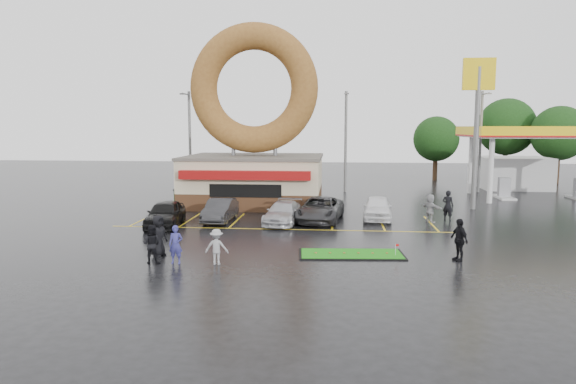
# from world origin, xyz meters

# --- Properties ---
(ground) EXTENTS (120.00, 120.00, 0.00)m
(ground) POSITION_xyz_m (0.00, 0.00, 0.00)
(ground) COLOR black
(ground) RESTS_ON ground
(donut_shop) EXTENTS (10.20, 8.70, 13.50)m
(donut_shop) POSITION_xyz_m (-3.00, 12.97, 4.46)
(donut_shop) COLOR #472B19
(donut_shop) RESTS_ON ground
(gas_station) EXTENTS (12.30, 13.65, 5.90)m
(gas_station) POSITION_xyz_m (20.00, 20.94, 3.70)
(gas_station) COLOR silver
(gas_station) RESTS_ON ground
(shell_sign) EXTENTS (2.20, 0.36, 10.60)m
(shell_sign) POSITION_xyz_m (13.00, 12.00, 7.38)
(shell_sign) COLOR slate
(shell_sign) RESTS_ON ground
(streetlight_left) EXTENTS (0.40, 2.21, 9.00)m
(streetlight_left) POSITION_xyz_m (-10.00, 19.92, 4.78)
(streetlight_left) COLOR slate
(streetlight_left) RESTS_ON ground
(streetlight_mid) EXTENTS (0.40, 2.21, 9.00)m
(streetlight_mid) POSITION_xyz_m (4.00, 20.92, 4.78)
(streetlight_mid) COLOR slate
(streetlight_mid) RESTS_ON ground
(streetlight_right) EXTENTS (0.40, 2.21, 9.00)m
(streetlight_right) POSITION_xyz_m (16.00, 21.92, 4.78)
(streetlight_right) COLOR slate
(streetlight_right) RESTS_ON ground
(tree_far_a) EXTENTS (5.60, 5.60, 8.00)m
(tree_far_a) POSITION_xyz_m (26.00, 30.00, 5.18)
(tree_far_a) COLOR #332114
(tree_far_a) RESTS_ON ground
(tree_far_c) EXTENTS (6.30, 6.30, 9.00)m
(tree_far_c) POSITION_xyz_m (22.00, 34.00, 5.84)
(tree_far_c) COLOR #332114
(tree_far_c) RESTS_ON ground
(tree_far_d) EXTENTS (4.90, 4.90, 7.00)m
(tree_far_d) POSITION_xyz_m (14.00, 32.00, 4.53)
(tree_far_d) COLOR #332114
(tree_far_d) RESTS_ON ground
(car_black) EXTENTS (2.32, 4.75, 1.56)m
(car_black) POSITION_xyz_m (-6.79, 3.50, 0.78)
(car_black) COLOR black
(car_black) RESTS_ON ground
(car_dgrey) EXTENTS (1.56, 4.31, 1.41)m
(car_dgrey) POSITION_xyz_m (-3.96, 5.49, 0.71)
(car_dgrey) COLOR #29282A
(car_dgrey) RESTS_ON ground
(car_silver) EXTENTS (2.36, 4.71, 1.31)m
(car_silver) POSITION_xyz_m (0.00, 5.23, 0.66)
(car_silver) COLOR #ADADB2
(car_silver) RESTS_ON ground
(car_grey) EXTENTS (3.17, 5.68, 1.50)m
(car_grey) POSITION_xyz_m (2.22, 6.19, 0.75)
(car_grey) COLOR #2E2D30
(car_grey) RESTS_ON ground
(car_white) EXTENTS (2.09, 4.50, 1.49)m
(car_white) POSITION_xyz_m (5.84, 7.11, 0.75)
(car_white) COLOR white
(car_white) RESTS_ON ground
(person_blue) EXTENTS (0.61, 0.40, 1.66)m
(person_blue) POSITION_xyz_m (-3.64, -4.40, 0.83)
(person_blue) COLOR navy
(person_blue) RESTS_ON ground
(person_blackjkt) EXTENTS (0.85, 0.68, 1.69)m
(person_blackjkt) POSITION_xyz_m (-4.69, -4.46, 0.84)
(person_blackjkt) COLOR black
(person_blackjkt) RESTS_ON ground
(person_hoodie) EXTENTS (1.00, 0.58, 1.54)m
(person_hoodie) POSITION_xyz_m (-1.84, -4.42, 0.77)
(person_hoodie) COLOR #939396
(person_hoodie) RESTS_ON ground
(person_bystander) EXTENTS (0.90, 1.08, 1.88)m
(person_bystander) POSITION_xyz_m (-4.82, -3.23, 0.94)
(person_bystander) COLOR black
(person_bystander) RESTS_ON ground
(person_cameraman) EXTENTS (0.85, 1.19, 1.88)m
(person_cameraman) POSITION_xyz_m (8.61, -2.78, 0.94)
(person_cameraman) COLOR black
(person_cameraman) RESTS_ON ground
(person_walker_near) EXTENTS (1.32, 1.63, 1.74)m
(person_walker_near) POSITION_xyz_m (9.02, 6.51, 0.87)
(person_walker_near) COLOR #9C9C9F
(person_walker_near) RESTS_ON ground
(person_walker_far) EXTENTS (0.84, 0.75, 1.92)m
(person_walker_far) POSITION_xyz_m (10.20, 7.09, 0.96)
(person_walker_far) COLOR black
(person_walker_far) RESTS_ON ground
(dumpster) EXTENTS (1.88, 1.32, 1.30)m
(dumpster) POSITION_xyz_m (-7.50, 10.73, 0.65)
(dumpster) COLOR #173D1C
(dumpster) RESTS_ON ground
(putting_green) EXTENTS (4.95, 2.44, 0.60)m
(putting_green) POSITION_xyz_m (3.94, -2.20, 0.04)
(putting_green) COLOR black
(putting_green) RESTS_ON ground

